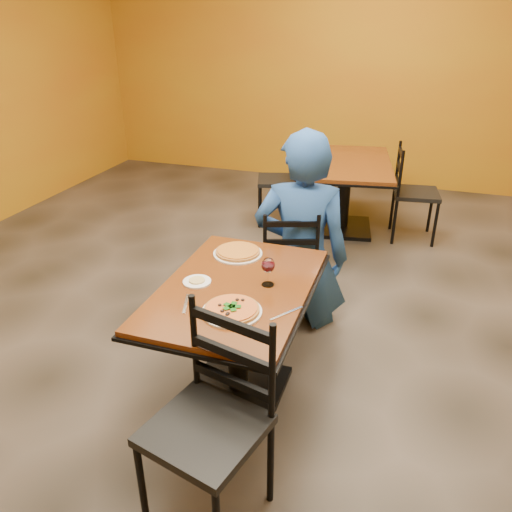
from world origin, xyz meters
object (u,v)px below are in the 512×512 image
(chair_second_left, at_px, (278,181))
(pizza_far, at_px, (238,251))
(table_main, at_px, (237,315))
(chair_second_right, at_px, (416,194))
(side_plate, at_px, (197,282))
(chair_main_near, at_px, (205,431))
(diner, at_px, (302,230))
(pizza_main, at_px, (232,309))
(wine_glass, at_px, (268,271))
(table_second, at_px, (345,179))
(plate_main, at_px, (232,312))
(plate_far, at_px, (238,254))
(chair_main_far, at_px, (288,262))

(chair_second_left, xyz_separation_m, pizza_far, (0.42, -2.39, 0.30))
(table_main, height_order, pizza_far, pizza_far)
(chair_second_right, relative_size, side_plate, 5.97)
(chair_main_near, relative_size, diner, 0.70)
(pizza_main, distance_m, wine_glass, 0.35)
(table_second, relative_size, plate_main, 4.82)
(chair_second_left, xyz_separation_m, chair_second_right, (1.44, 0.00, 0.01))
(chair_second_right, xyz_separation_m, pizza_main, (-0.82, -3.03, 0.29))
(diner, distance_m, plate_far, 0.63)
(plate_main, distance_m, pizza_main, 0.02)
(table_second, distance_m, pizza_far, 2.41)
(chair_main_near, xyz_separation_m, plate_far, (-0.29, 1.21, 0.25))
(chair_second_right, height_order, side_plate, chair_second_right)
(table_second, height_order, plate_main, plate_main)
(chair_main_near, distance_m, wine_glass, 0.96)
(chair_main_far, relative_size, plate_far, 2.88)
(wine_glass, bearing_deg, plate_far, 133.16)
(plate_main, bearing_deg, plate_far, 107.53)
(chair_second_left, xyz_separation_m, pizza_main, (0.62, -3.03, 0.30))
(diner, relative_size, pizza_far, 5.19)
(table_main, bearing_deg, diner, 80.66)
(pizza_far, bearing_deg, side_plate, -102.82)
(chair_second_left, bearing_deg, plate_far, -6.31)
(wine_glass, bearing_deg, side_plate, -165.55)
(diner, bearing_deg, table_main, 72.06)
(chair_second_right, distance_m, plate_far, 2.61)
(side_plate, bearing_deg, diner, 68.70)
(diner, bearing_deg, chair_main_near, 81.57)
(chair_main_near, bearing_deg, chair_second_left, 115.41)
(chair_second_right, bearing_deg, side_plate, 150.50)
(table_second, relative_size, chair_main_near, 1.47)
(chair_main_near, relative_size, side_plate, 6.34)
(plate_main, relative_size, pizza_far, 1.11)
(chair_main_far, relative_size, plate_main, 2.88)
(diner, xyz_separation_m, plate_far, (-0.28, -0.56, 0.03))
(chair_main_near, distance_m, chair_second_left, 3.67)
(pizza_main, bearing_deg, table_second, 88.06)
(table_second, bearing_deg, wine_glass, -90.26)
(side_plate, height_order, wine_glass, wine_glass)
(pizza_main, bearing_deg, plate_main, 0.00)
(pizza_far, distance_m, wine_glass, 0.44)
(plate_main, bearing_deg, table_main, 105.64)
(chair_second_right, relative_size, plate_far, 3.08)
(diner, bearing_deg, chair_main_far, -23.16)
(diner, relative_size, plate_main, 4.69)
(plate_far, bearing_deg, pizza_far, 153.43)
(chair_main_far, xyz_separation_m, chair_second_left, (-0.60, 1.80, 0.03))
(chair_second_left, distance_m, diner, 1.98)
(chair_main_near, height_order, plate_main, chair_main_near)
(pizza_far, bearing_deg, chair_second_left, 99.88)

